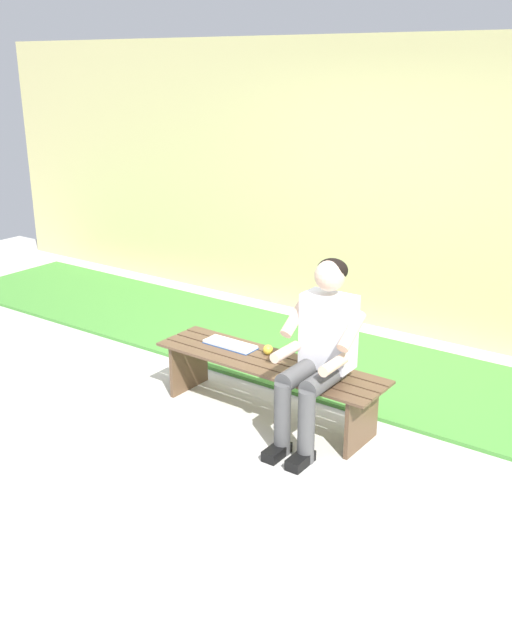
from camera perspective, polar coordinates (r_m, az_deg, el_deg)
ground_plane at (r=5.24m, az=-16.02°, el=-8.30°), size 10.00×7.00×0.04m
grass_strip at (r=6.01m, az=6.93°, el=-3.50°), size 9.00×1.44×0.03m
brick_wall at (r=6.84m, az=8.37°, el=10.75°), size 9.50×0.24×2.64m
bench_near at (r=5.02m, az=1.00°, el=-4.33°), size 1.75×0.48×0.43m
person_seated at (r=4.58m, az=5.09°, el=-2.20°), size 0.50×0.69×1.23m
apple at (r=5.07m, az=0.97°, el=-2.41°), size 0.07×0.07×0.07m
book_open at (r=5.23m, az=-2.09°, el=-2.00°), size 0.41×0.17×0.02m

